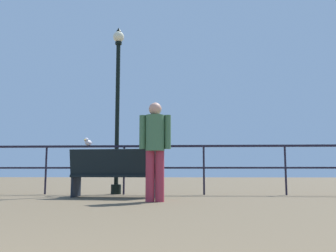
{
  "coord_description": "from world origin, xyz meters",
  "views": [
    {
      "loc": [
        1.42,
        -0.25,
        0.53
      ],
      "look_at": [
        1.03,
        7.5,
        1.49
      ],
      "focal_mm": 38.86,
      "sensor_mm": 36.0,
      "label": 1
    }
  ],
  "objects_px": {
    "person_by_bench": "(155,144)",
    "seagull_on_rail": "(88,142)",
    "bench_near_left": "(114,172)",
    "lamppost_center": "(118,101)"
  },
  "relations": [
    {
      "from": "person_by_bench",
      "to": "seagull_on_rail",
      "type": "xyz_separation_m",
      "value": [
        -1.71,
        1.87,
        0.19
      ]
    },
    {
      "from": "bench_near_left",
      "to": "seagull_on_rail",
      "type": "relative_size",
      "value": 4.9
    },
    {
      "from": "bench_near_left",
      "to": "seagull_on_rail",
      "type": "bearing_deg",
      "value": 130.92
    },
    {
      "from": "bench_near_left",
      "to": "person_by_bench",
      "type": "height_order",
      "value": "person_by_bench"
    },
    {
      "from": "person_by_bench",
      "to": "seagull_on_rail",
      "type": "bearing_deg",
      "value": 132.43
    },
    {
      "from": "lamppost_center",
      "to": "seagull_on_rail",
      "type": "distance_m",
      "value": 1.2
    },
    {
      "from": "bench_near_left",
      "to": "lamppost_center",
      "type": "relative_size",
      "value": 0.44
    },
    {
      "from": "bench_near_left",
      "to": "seagull_on_rail",
      "type": "distance_m",
      "value": 1.4
    },
    {
      "from": "bench_near_left",
      "to": "lamppost_center",
      "type": "xyz_separation_m",
      "value": [
        -0.16,
        1.1,
        1.67
      ]
    },
    {
      "from": "bench_near_left",
      "to": "person_by_bench",
      "type": "distance_m",
      "value": 1.4
    }
  ]
}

